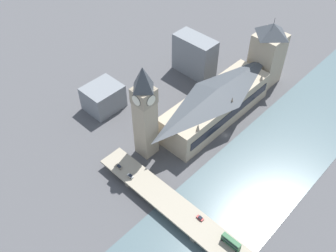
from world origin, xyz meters
The scene contains 12 objects.
ground_plane centered at (0.00, 0.00, 0.00)m, with size 600.00×600.00×0.00m, color #4C4C4F.
river_water centered at (-33.70, 0.00, 0.15)m, with size 55.39×360.00×0.30m, color #4C6066.
parliament_hall centered at (15.71, -8.00, 12.60)m, with size 25.89×87.27×25.34m.
clock_tower centered at (27.48, 44.95, 34.33)m, with size 11.82×11.82×64.08m.
victoria_tower centered at (15.77, -65.55, 24.13)m, with size 19.84×19.84×52.25m.
road_bridge centered at (-33.70, 65.82, 4.83)m, with size 142.78×15.11×5.96m.
double_decker_bus_lead centered at (-50.29, 63.00, 8.71)m, with size 10.50×2.57×5.02m.
car_northbound_lead centered at (-30.14, 62.21, 6.64)m, with size 3.94×1.88×1.36m.
car_northbound_tail centered at (26.09, 68.73, 6.65)m, with size 4.80×1.83×1.37m.
car_southbound_lead centered at (16.27, 68.78, 6.64)m, with size 4.06×1.81×1.35m.
city_block_west centered at (60.56, -38.05, 15.09)m, with size 32.58×15.89×30.18m.
city_block_center centered at (78.83, 36.94, 8.86)m, with size 21.11×24.54×17.72m.
Camera 1 is at (-89.76, 148.75, 176.59)m, focal length 40.00 mm.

